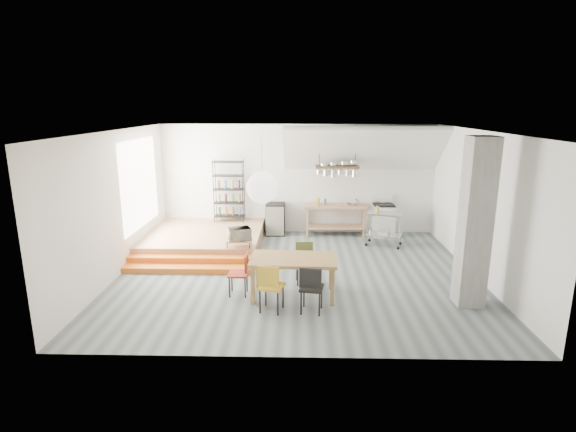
{
  "coord_description": "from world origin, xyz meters",
  "views": [
    {
      "loc": [
        0.04,
        -9.6,
        3.73
      ],
      "look_at": [
        -0.22,
        0.8,
        1.15
      ],
      "focal_mm": 28.0,
      "sensor_mm": 36.0,
      "label": 1
    }
  ],
  "objects_px": {
    "rolling_cart": "(384,224)",
    "stove": "(383,219)",
    "dining_table": "(293,262)",
    "mini_fridge": "(275,219)"
  },
  "relations": [
    {
      "from": "rolling_cart",
      "to": "mini_fridge",
      "type": "bearing_deg",
      "value": -178.8
    },
    {
      "from": "stove",
      "to": "rolling_cart",
      "type": "bearing_deg",
      "value": -98.53
    },
    {
      "from": "stove",
      "to": "dining_table",
      "type": "height_order",
      "value": "stove"
    },
    {
      "from": "stove",
      "to": "rolling_cart",
      "type": "height_order",
      "value": "stove"
    },
    {
      "from": "dining_table",
      "to": "mini_fridge",
      "type": "height_order",
      "value": "mini_fridge"
    },
    {
      "from": "rolling_cart",
      "to": "mini_fridge",
      "type": "distance_m",
      "value": 3.18
    },
    {
      "from": "dining_table",
      "to": "rolling_cart",
      "type": "relative_size",
      "value": 1.66
    },
    {
      "from": "stove",
      "to": "rolling_cart",
      "type": "distance_m",
      "value": 1.0
    },
    {
      "from": "rolling_cart",
      "to": "stove",
      "type": "bearing_deg",
      "value": 101.61
    },
    {
      "from": "stove",
      "to": "dining_table",
      "type": "xyz_separation_m",
      "value": [
        -2.56,
        -4.39,
        0.24
      ]
    }
  ]
}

